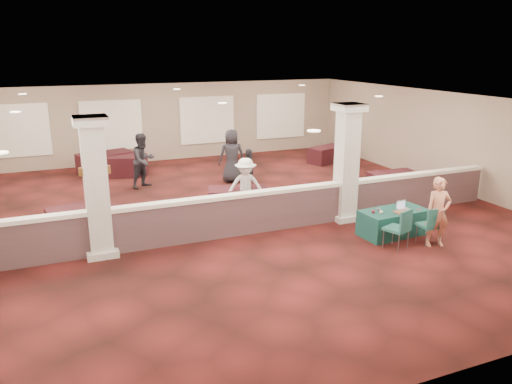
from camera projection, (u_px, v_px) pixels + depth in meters
name	position (u px, v px, depth m)	size (l,w,h in m)	color
ground	(224.00, 216.00, 14.14)	(16.00, 16.00, 0.00)	#4F1513
wall_back	(161.00, 123.00, 20.79)	(16.00, 0.04, 3.20)	gray
wall_front	(420.00, 283.00, 6.59)	(16.00, 0.04, 3.20)	gray
wall_right	(450.00, 141.00, 16.64)	(0.04, 16.00, 3.20)	gray
ceiling	(222.00, 102.00, 13.25)	(16.00, 16.00, 0.02)	white
partition_wall	(243.00, 213.00, 12.65)	(15.60, 0.28, 1.10)	#4F3537
column_left	(96.00, 186.00, 11.06)	(0.72, 0.72, 3.20)	beige
column_right	(347.00, 162.00, 13.46)	(0.72, 0.72, 3.20)	beige
sconce_left	(81.00, 172.00, 10.86)	(0.12, 0.12, 0.18)	brown
sconce_right	(108.00, 169.00, 11.06)	(0.12, 0.12, 0.18)	brown
near_table	(393.00, 222.00, 12.67)	(1.70, 0.85, 0.65)	#0E3427
conf_chair_main	(432.00, 223.00, 11.95)	(0.51, 0.52, 0.95)	#1C5248
conf_chair_side	(400.00, 226.00, 11.67)	(0.64, 0.64, 1.00)	#1C5248
woman	(438.00, 212.00, 11.84)	(0.61, 0.41, 1.69)	tan
far_table_front_left	(82.00, 219.00, 12.91)	(1.64, 0.82, 0.67)	black
far_table_front_center	(238.00, 200.00, 14.50)	(1.70, 0.85, 0.69)	black
far_table_front_right	(393.00, 182.00, 16.52)	(1.61, 0.81, 0.65)	black
far_table_back_left	(106.00, 163.00, 18.87)	(1.97, 0.99, 0.80)	black
far_table_back_center	(121.00, 166.00, 18.54)	(1.84, 0.92, 0.75)	black
far_table_back_right	(327.00, 154.00, 20.74)	(1.61, 0.81, 0.65)	black
attendee_a	(143.00, 161.00, 16.87)	(0.89, 0.49, 1.85)	black
attendee_b	(246.00, 186.00, 14.15)	(1.04, 0.48, 1.63)	silver
attendee_c	(249.00, 171.00, 16.16)	(0.87, 0.41, 1.48)	black
attendee_d	(232.00, 156.00, 17.53)	(0.93, 0.50, 1.88)	black
laptop_base	(403.00, 209.00, 12.66)	(0.30, 0.21, 0.02)	silver
laptop_screen	(401.00, 204.00, 12.72)	(0.30, 0.01, 0.20)	silver
screen_glow	(401.00, 204.00, 12.72)	(0.27, 0.00, 0.17)	#ADB6D0
knitting	(402.00, 212.00, 12.41)	(0.36, 0.27, 0.03)	#A9501B
yarn_cream	(381.00, 212.00, 12.28)	(0.10, 0.10, 0.10)	beige
yarn_red	(373.00, 212.00, 12.34)	(0.09, 0.09, 0.09)	maroon
yarn_grey	(379.00, 209.00, 12.49)	(0.09, 0.09, 0.09)	#4D4D52
scissors	(419.00, 210.00, 12.62)	(0.11, 0.03, 0.01)	red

